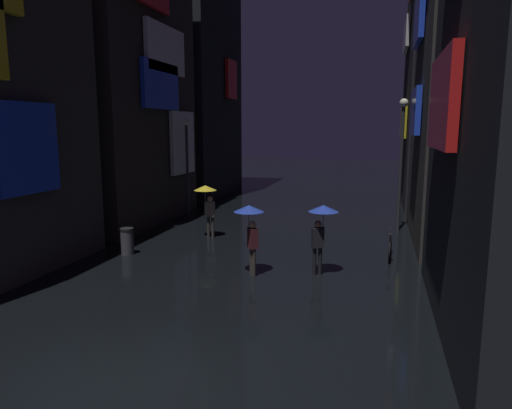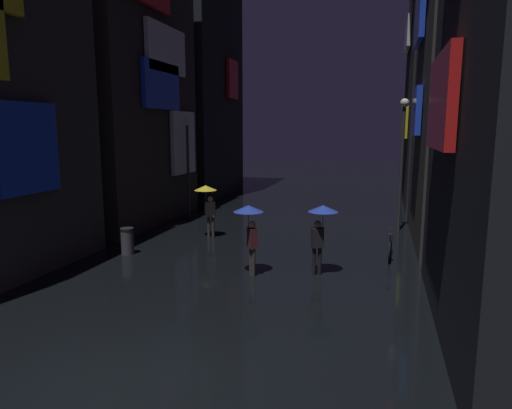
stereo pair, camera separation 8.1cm
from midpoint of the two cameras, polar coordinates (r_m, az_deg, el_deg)
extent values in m
plane|color=black|center=(8.64, -16.97, -21.42)|extent=(120.00, 120.00, 0.00)
cube|color=#264CF9|center=(14.25, -26.53, 6.31)|extent=(0.20, 2.26, 2.54)
cube|color=#2D2826|center=(22.50, -16.45, 15.08)|extent=(4.00, 7.88, 13.38)
cube|color=white|center=(23.09, -8.98, 7.63)|extent=(0.20, 2.47, 3.05)
cube|color=#264CF9|center=(21.21, -11.63, 14.32)|extent=(0.20, 3.26, 2.04)
cube|color=white|center=(21.94, -11.04, 18.47)|extent=(0.20, 3.64, 2.06)
cube|color=black|center=(30.96, -7.65, 21.82)|extent=(4.00, 7.48, 21.99)
cube|color=red|center=(30.61, -2.88, 15.34)|extent=(0.20, 1.82, 2.44)
cube|color=red|center=(10.67, 22.39, 11.81)|extent=(0.20, 3.37, 1.99)
cube|color=#33302D|center=(19.62, 26.54, 19.28)|extent=(4.00, 7.59, 16.04)
cube|color=#264CF9|center=(18.47, 19.49, 10.88)|extent=(0.20, 2.72, 1.73)
cube|color=#264CF9|center=(19.88, 19.99, 22.31)|extent=(0.20, 2.88, 2.78)
cube|color=black|center=(29.57, 23.17, 21.34)|extent=(4.00, 8.98, 21.57)
cube|color=yellow|center=(27.59, 18.15, 9.73)|extent=(0.20, 3.55, 1.74)
cube|color=white|center=(30.05, 18.50, 19.37)|extent=(0.20, 3.70, 1.72)
cylinder|color=black|center=(13.92, 7.42, -7.05)|extent=(0.12, 0.12, 0.85)
cylinder|color=black|center=(13.98, 8.12, -6.99)|extent=(0.12, 0.12, 0.85)
cube|color=black|center=(13.76, 7.84, -4.12)|extent=(0.40, 0.35, 0.60)
sphere|color=#9E7051|center=(13.67, 7.88, -2.45)|extent=(0.22, 0.22, 0.22)
cylinder|color=black|center=(13.85, 8.48, -3.83)|extent=(0.09, 0.09, 0.50)
cylinder|color=slate|center=(13.78, 8.51, -2.48)|extent=(0.02, 0.02, 0.77)
cone|color=#263FB2|center=(13.69, 8.56, -0.49)|extent=(0.90, 0.90, 0.20)
cylinder|color=#38332D|center=(18.55, -5.26, -2.79)|extent=(0.12, 0.12, 0.85)
cylinder|color=#38332D|center=(18.60, -5.80, -2.77)|extent=(0.12, 0.12, 0.85)
cube|color=gray|center=(18.43, -5.57, -0.58)|extent=(0.36, 0.25, 0.60)
sphere|color=beige|center=(18.37, -5.59, 0.68)|extent=(0.22, 0.22, 0.22)
cylinder|color=gray|center=(18.43, -6.15, -0.44)|extent=(0.09, 0.09, 0.50)
cylinder|color=slate|center=(18.37, -6.17, 0.59)|extent=(0.02, 0.02, 0.77)
cone|color=yellow|center=(18.30, -6.20, 2.09)|extent=(0.90, 0.90, 0.20)
cylinder|color=#38332D|center=(13.68, -0.16, -7.26)|extent=(0.12, 0.12, 0.85)
cylinder|color=#38332D|center=(13.84, -0.44, -7.06)|extent=(0.12, 0.12, 0.85)
cube|color=#4C1E23|center=(13.57, -0.30, -4.23)|extent=(0.38, 0.40, 0.60)
sphere|color=tan|center=(13.48, -0.31, -2.54)|extent=(0.22, 0.22, 0.22)
cylinder|color=#4C1E23|center=(13.70, -0.78, -3.88)|extent=(0.09, 0.09, 0.50)
cylinder|color=slate|center=(13.63, -0.79, -2.51)|extent=(0.02, 0.02, 0.77)
cone|color=#263FB2|center=(13.53, -0.79, -0.50)|extent=(0.90, 0.90, 0.20)
torus|color=black|center=(16.77, 16.65, -4.73)|extent=(0.10, 0.72, 0.72)
torus|color=black|center=(15.70, 16.51, -5.69)|extent=(0.10, 0.72, 0.72)
cylinder|color=black|center=(16.19, 16.61, -4.58)|extent=(0.10, 1.00, 0.05)
cylinder|color=black|center=(15.62, 16.57, -4.45)|extent=(0.04, 0.04, 0.40)
cube|color=black|center=(15.57, 16.61, -3.66)|extent=(0.13, 0.25, 0.06)
cylinder|color=black|center=(16.65, 16.74, -2.89)|extent=(0.05, 0.45, 0.03)
cylinder|color=#2D2D33|center=(22.77, -8.38, 4.10)|extent=(0.14, 0.14, 4.50)
sphere|color=#F9EFCC|center=(22.67, -8.53, 10.22)|extent=(0.36, 0.36, 0.36)
cylinder|color=#2D2D33|center=(20.29, 17.79, 4.10)|extent=(0.14, 0.14, 5.22)
sphere|color=#F9EFCC|center=(20.24, 18.20, 11.99)|extent=(0.36, 0.36, 0.36)
cylinder|color=#3F3F47|center=(16.65, -15.64, -4.55)|extent=(0.44, 0.44, 0.85)
cylinder|color=black|center=(16.55, -15.71, -2.99)|extent=(0.46, 0.46, 0.08)
camera|label=1|loc=(0.04, -89.85, 0.02)|focal=32.00mm
camera|label=2|loc=(0.04, 90.15, -0.02)|focal=32.00mm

